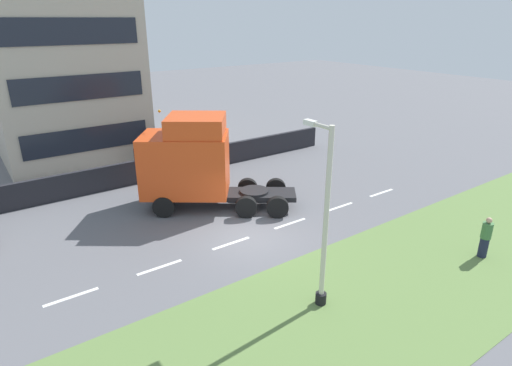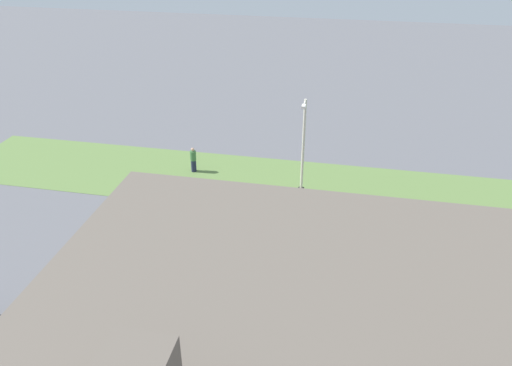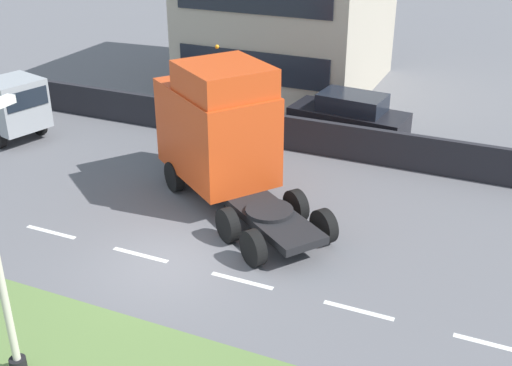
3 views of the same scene
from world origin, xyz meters
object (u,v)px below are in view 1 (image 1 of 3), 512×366
object	(u,v)px
pedestrian	(485,238)
lamp_post	(324,229)
lorry_cab	(191,163)
parked_car	(179,149)

from	to	relation	value
pedestrian	lamp_post	bearing A→B (deg)	77.79
lorry_cab	pedestrian	size ratio (longest dim) A/B	4.23
pedestrian	parked_car	bearing A→B (deg)	14.81
parked_car	lamp_post	xyz separation A→B (m)	(-15.87, 2.66, 1.74)
lorry_cab	parked_car	distance (m)	7.10
lamp_post	lorry_cab	bearing A→B (deg)	-1.38
parked_car	lamp_post	size ratio (longest dim) A/B	0.80
lorry_cab	pedestrian	bearing A→B (deg)	-111.21
lamp_post	pedestrian	distance (m)	7.68
lorry_cab	parked_car	world-z (taller)	lorry_cab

